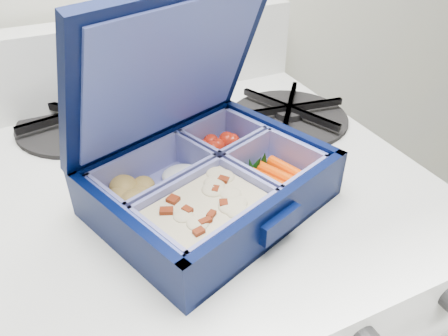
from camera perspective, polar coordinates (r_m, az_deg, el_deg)
name	(u,v)px	position (r m, az deg, el deg)	size (l,w,h in m)	color
bento_box	(211,183)	(0.49, -1.72, -2.02)	(0.24, 0.19, 0.06)	#020B31
burner_grate	(289,111)	(0.67, 8.48, 7.31)	(0.18, 0.18, 0.03)	black
burner_grate_rear	(81,118)	(0.69, -18.15, 6.20)	(0.19, 0.19, 0.02)	black
fork	(207,143)	(0.61, -2.25, 3.26)	(0.02, 0.18, 0.01)	silver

